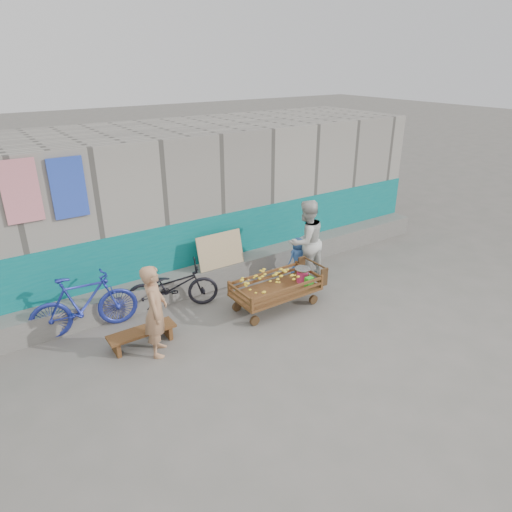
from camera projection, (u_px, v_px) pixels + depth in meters
ground at (273, 341)px, 7.62m from camera, size 80.00×80.00×0.00m
building_wall at (166, 199)px, 10.11m from camera, size 12.00×3.50×3.00m
banana_cart at (275, 283)px, 8.42m from camera, size 1.78×0.81×0.76m
bench at (142, 334)px, 7.45m from camera, size 1.10×0.33×0.28m
vendor_man at (155, 311)px, 7.03m from camera, size 0.58×0.66×1.53m
woman at (306, 241)px, 9.40m from camera, size 0.88×0.70×1.74m
child at (298, 258)px, 9.67m from camera, size 0.46×0.31×0.89m
bicycle_dark at (173, 286)px, 8.48m from camera, size 1.78×1.13×0.88m
bicycle_blue at (84, 304)px, 7.69m from camera, size 1.83×0.73×1.07m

